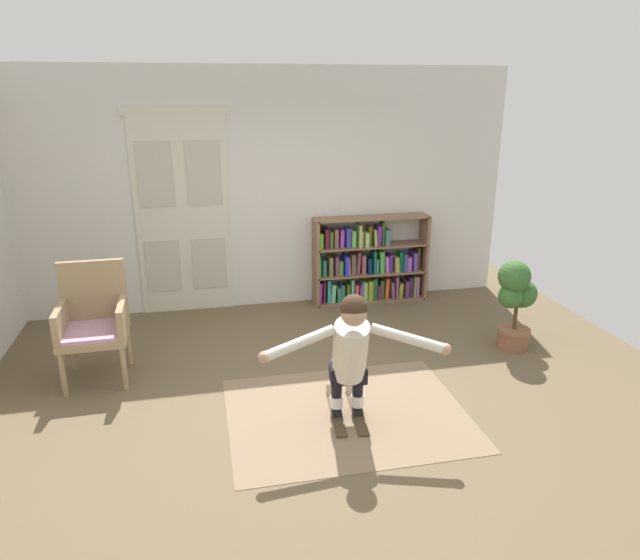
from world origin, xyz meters
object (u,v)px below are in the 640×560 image
(potted_plant, at_px, (515,299))
(bookshelf, at_px, (367,265))
(skis_pair, at_px, (346,410))
(wicker_chair, at_px, (94,319))
(person_skier, at_px, (351,349))

(potted_plant, bearing_deg, bookshelf, 123.13)
(potted_plant, relative_size, skis_pair, 1.25)
(wicker_chair, distance_m, skis_pair, 2.50)
(bookshelf, distance_m, person_skier, 2.94)
(wicker_chair, relative_size, skis_pair, 1.43)
(person_skier, bearing_deg, wicker_chair, 148.35)
(potted_plant, distance_m, skis_pair, 2.30)
(person_skier, bearing_deg, bookshelf, 70.82)
(bookshelf, height_order, wicker_chair, bookshelf)
(potted_plant, xyz_separation_m, skis_pair, (-2.05, -0.90, -0.52))
(bookshelf, height_order, skis_pair, bookshelf)
(bookshelf, relative_size, skis_pair, 1.91)
(potted_plant, height_order, skis_pair, potted_plant)
(skis_pair, relative_size, person_skier, 0.53)
(person_skier, bearing_deg, skis_pair, 83.75)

